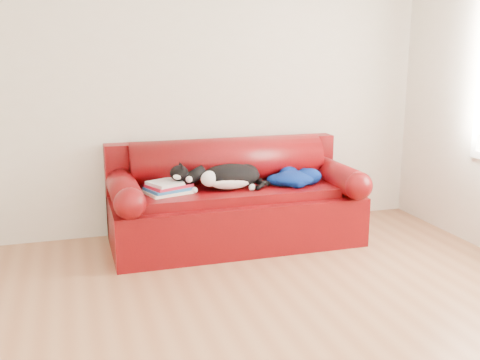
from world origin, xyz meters
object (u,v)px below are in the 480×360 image
object	(u,v)px
book_stack	(168,187)
cat	(230,177)
blanket	(294,177)
sofa_base	(235,216)

from	to	relation	value
book_stack	cat	xyz separation A→B (m)	(0.51, -0.02, 0.05)
cat	book_stack	bearing A→B (deg)	171.98
cat	blanket	distance (m)	0.58
sofa_base	book_stack	xyz separation A→B (m)	(-0.58, -0.06, 0.31)
blanket	cat	bearing A→B (deg)	179.63
sofa_base	cat	distance (m)	0.38
sofa_base	book_stack	bearing A→B (deg)	-174.50
book_stack	cat	bearing A→B (deg)	-2.09
book_stack	blanket	distance (m)	1.09
book_stack	blanket	bearing A→B (deg)	-1.18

